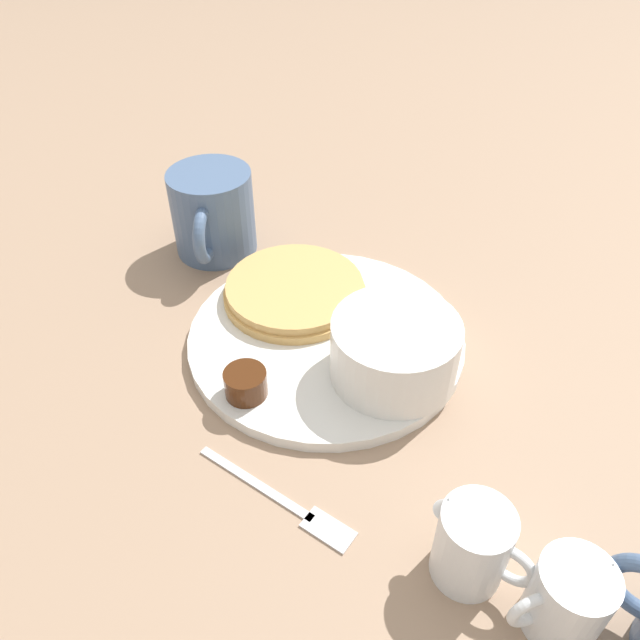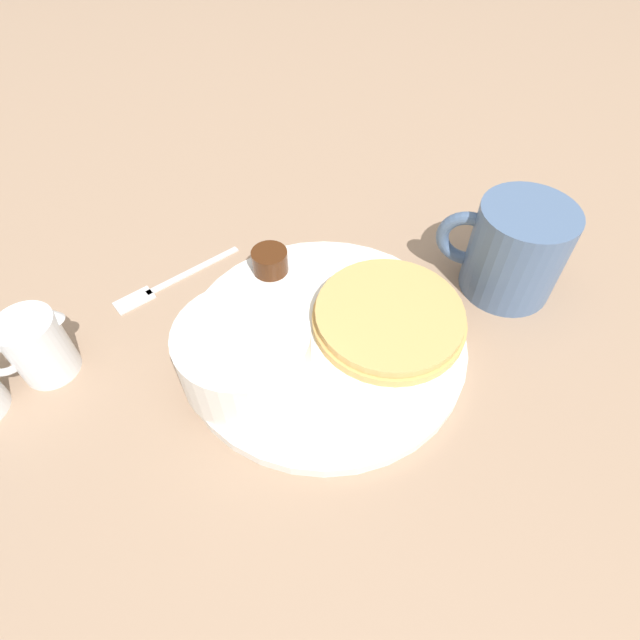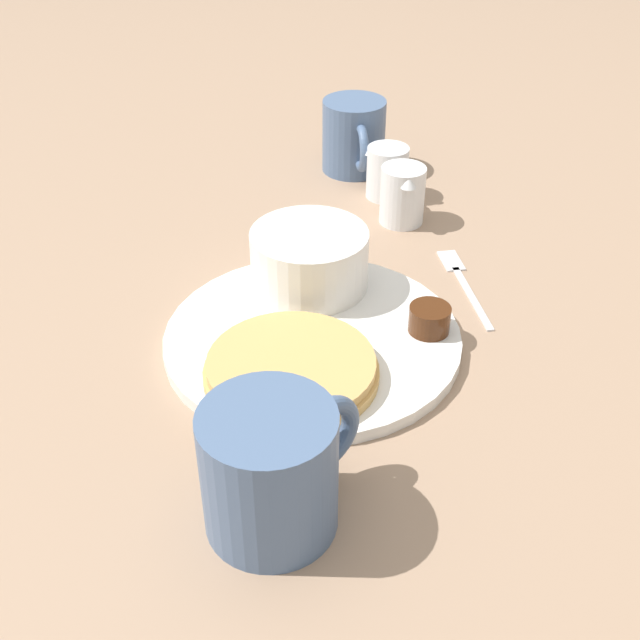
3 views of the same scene
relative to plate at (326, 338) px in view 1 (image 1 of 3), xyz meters
name	(u,v)px [view 1 (image 1 of 3)]	position (x,y,z in m)	size (l,w,h in m)	color
ground_plane	(326,342)	(0.00, 0.00, -0.01)	(4.00, 4.00, 0.00)	#9E7F66
plate	(326,338)	(0.00, 0.00, 0.00)	(0.27, 0.27, 0.01)	white
pancake_stack	(295,290)	(-0.06, 0.01, 0.01)	(0.15, 0.15, 0.02)	tan
bowl	(395,348)	(0.08, 0.01, 0.04)	(0.11, 0.11, 0.06)	white
syrup_cup	(246,383)	(0.02, -0.10, 0.02)	(0.04, 0.04, 0.02)	#47230F
butter_ramekin	(402,382)	(0.10, 0.00, 0.02)	(0.04, 0.04, 0.04)	white
coffee_mug	(214,213)	(-0.20, 0.00, 0.04)	(0.11, 0.11, 0.10)	slate
creamer_pitcher_near	(473,545)	(0.24, -0.07, 0.03)	(0.07, 0.05, 0.07)	white
creamer_pitcher_far	(567,599)	(0.30, -0.05, 0.03)	(0.05, 0.07, 0.06)	white
fork	(291,505)	(0.13, -0.13, 0.00)	(0.14, 0.06, 0.00)	silver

